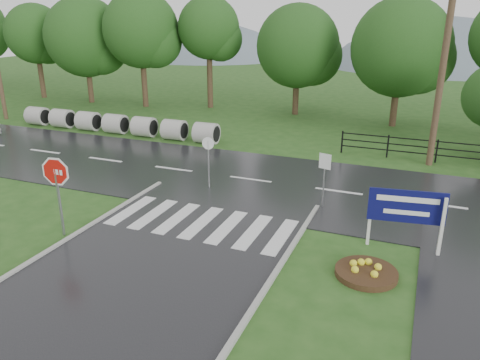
% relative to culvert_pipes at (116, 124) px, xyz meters
% --- Properties ---
extents(ground, '(120.00, 120.00, 0.00)m').
position_rel_culvert_pipes_xyz_m(ground, '(10.95, -15.00, -0.60)').
color(ground, '#28521B').
rests_on(ground, ground).
extents(main_road, '(90.00, 8.00, 0.04)m').
position_rel_culvert_pipes_xyz_m(main_road, '(10.95, -5.00, -0.60)').
color(main_road, black).
rests_on(main_road, ground).
extents(walkway, '(2.20, 11.00, 0.04)m').
position_rel_culvert_pipes_xyz_m(walkway, '(19.45, -11.00, -0.60)').
color(walkway, '#28282B').
rests_on(walkway, ground).
extents(crosswalk, '(6.50, 2.80, 0.02)m').
position_rel_culvert_pipes_xyz_m(crosswalk, '(10.95, -10.00, -0.54)').
color(crosswalk, silver).
rests_on(crosswalk, ground).
extents(fence_west, '(9.58, 0.08, 1.20)m').
position_rel_culvert_pipes_xyz_m(fence_west, '(18.70, 1.00, 0.12)').
color(fence_west, black).
rests_on(fence_west, ground).
extents(hills, '(102.00, 48.00, 48.00)m').
position_rel_culvert_pipes_xyz_m(hills, '(14.44, 50.00, -16.14)').
color(hills, slate).
rests_on(hills, ground).
extents(treeline, '(83.20, 5.20, 10.00)m').
position_rel_culvert_pipes_xyz_m(treeline, '(11.95, 9.00, -0.60)').
color(treeline, '#1B4515').
rests_on(treeline, ground).
extents(culvert_pipes, '(13.90, 1.20, 1.20)m').
position_rel_culvert_pipes_xyz_m(culvert_pipes, '(0.00, 0.00, 0.00)').
color(culvert_pipes, '#9E9B93').
rests_on(culvert_pipes, ground).
extents(stop_sign, '(1.30, 0.22, 2.96)m').
position_rel_culvert_pipes_xyz_m(stop_sign, '(6.98, -12.57, 1.44)').
color(stop_sign, '#939399').
rests_on(stop_sign, ground).
extents(estate_billboard, '(2.33, 0.40, 2.06)m').
position_rel_culvert_pipes_xyz_m(estate_billboard, '(17.80, -9.34, 0.81)').
color(estate_billboard, silver).
rests_on(estate_billboard, ground).
extents(flower_bed, '(1.80, 1.80, 0.36)m').
position_rel_culvert_pipes_xyz_m(flower_bed, '(16.95, -11.36, -0.47)').
color(flower_bed, '#332111').
rests_on(flower_bed, ground).
extents(reg_sign_small, '(0.48, 0.14, 2.20)m').
position_rel_culvert_pipes_xyz_m(reg_sign_small, '(14.66, -6.89, 0.95)').
color(reg_sign_small, '#939399').
rests_on(reg_sign_small, ground).
extents(reg_sign_round, '(0.53, 0.08, 2.29)m').
position_rel_culvert_pipes_xyz_m(reg_sign_round, '(9.65, -6.63, 0.84)').
color(reg_sign_round, '#939399').
rests_on(reg_sign_round, ground).
extents(utility_pole_east, '(1.68, 0.34, 9.45)m').
position_rel_culvert_pipes_xyz_m(utility_pole_east, '(18.42, 0.50, 4.20)').
color(utility_pole_east, '#473523').
rests_on(utility_pole_east, ground).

